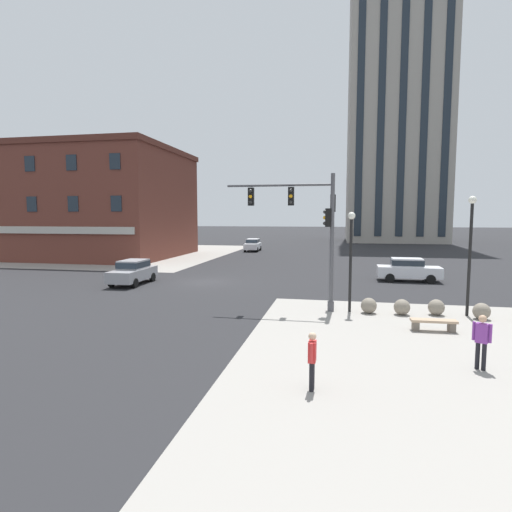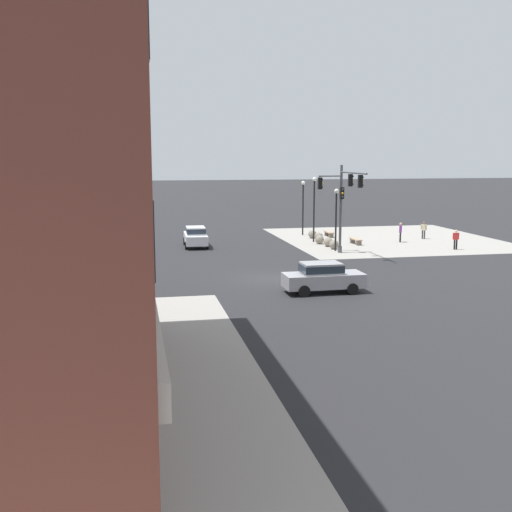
% 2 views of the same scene
% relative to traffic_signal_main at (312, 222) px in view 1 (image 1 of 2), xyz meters
% --- Properties ---
extents(ground_plane, '(320.00, 320.00, 0.00)m').
position_rel_traffic_signal_main_xyz_m(ground_plane, '(-8.11, 7.37, -4.43)').
color(ground_plane, '#262628').
extents(sidewalk_far_corner, '(32.00, 32.00, 0.02)m').
position_rel_traffic_signal_main_xyz_m(sidewalk_far_corner, '(-28.11, 27.37, -4.43)').
color(sidewalk_far_corner, gray).
rests_on(sidewalk_far_corner, ground).
extents(traffic_signal_main, '(5.42, 2.09, 6.78)m').
position_rel_traffic_signal_main_xyz_m(traffic_signal_main, '(0.00, 0.00, 0.00)').
color(traffic_signal_main, '#4C4C51').
rests_on(traffic_signal_main, ground).
extents(bollard_sphere_curb_a, '(0.76, 0.76, 0.76)m').
position_rel_traffic_signal_main_xyz_m(bollard_sphere_curb_a, '(2.80, -0.32, -4.05)').
color(bollard_sphere_curb_a, gray).
rests_on(bollard_sphere_curb_a, ground).
extents(bollard_sphere_curb_b, '(0.76, 0.76, 0.76)m').
position_rel_traffic_signal_main_xyz_m(bollard_sphere_curb_b, '(4.33, -0.36, -4.05)').
color(bollard_sphere_curb_b, gray).
rests_on(bollard_sphere_curb_b, ground).
extents(bollard_sphere_curb_c, '(0.76, 0.76, 0.76)m').
position_rel_traffic_signal_main_xyz_m(bollard_sphere_curb_c, '(5.94, -0.09, -4.05)').
color(bollard_sphere_curb_c, gray).
rests_on(bollard_sphere_curb_c, ground).
extents(bollard_sphere_curb_d, '(0.76, 0.76, 0.76)m').
position_rel_traffic_signal_main_xyz_m(bollard_sphere_curb_d, '(7.78, -0.56, -4.05)').
color(bollard_sphere_curb_d, gray).
rests_on(bollard_sphere_curb_d, ground).
extents(bench_near_signal, '(1.81, 0.53, 0.49)m').
position_rel_traffic_signal_main_xyz_m(bench_near_signal, '(5.18, -3.07, -4.10)').
color(bench_near_signal, tan).
rests_on(bench_near_signal, ground).
extents(pedestrian_near_bench, '(0.22, 0.55, 1.61)m').
position_rel_traffic_signal_main_xyz_m(pedestrian_near_bench, '(0.63, -9.83, -3.51)').
color(pedestrian_near_bench, black).
rests_on(pedestrian_near_bench, ground).
extents(pedestrian_at_curb, '(0.49, 0.34, 1.72)m').
position_rel_traffic_signal_main_xyz_m(pedestrian_at_curb, '(5.62, -7.33, -3.44)').
color(pedestrian_at_curb, black).
rests_on(pedestrian_at_curb, ground).
extents(street_lamp_corner_near, '(0.36, 0.36, 4.91)m').
position_rel_traffic_signal_main_xyz_m(street_lamp_corner_near, '(1.89, -0.15, -1.31)').
color(street_lamp_corner_near, black).
rests_on(street_lamp_corner_near, ground).
extents(street_lamp_mid_sidewalk, '(0.36, 0.36, 5.64)m').
position_rel_traffic_signal_main_xyz_m(street_lamp_mid_sidewalk, '(7.33, 0.03, -0.91)').
color(street_lamp_mid_sidewalk, black).
rests_on(street_lamp_mid_sidewalk, ground).
extents(car_main_northbound_near, '(1.94, 4.42, 1.68)m').
position_rel_traffic_signal_main_xyz_m(car_main_northbound_near, '(-12.65, 5.46, -3.51)').
color(car_main_northbound_near, '#99999E').
rests_on(car_main_northbound_near, ground).
extents(car_main_southbound_near, '(4.46, 2.01, 1.68)m').
position_rel_traffic_signal_main_xyz_m(car_main_southbound_near, '(6.32, 10.49, -3.51)').
color(car_main_southbound_near, silver).
rests_on(car_main_southbound_near, ground).
extents(car_main_southbound_far, '(2.01, 4.46, 1.68)m').
position_rel_traffic_signal_main_xyz_m(car_main_southbound_far, '(-9.95, 33.73, -3.51)').
color(car_main_southbound_far, silver).
rests_on(car_main_southbound_far, ground).
extents(storefront_block_near_corner, '(18.65, 16.95, 12.41)m').
position_rel_traffic_signal_main_xyz_m(storefront_block_near_corner, '(-26.25, 23.63, 1.79)').
color(storefront_block_near_corner, brown).
rests_on(storefront_block_near_corner, ground).
extents(residential_tower_skyline_right, '(17.50, 16.72, 65.01)m').
position_rel_traffic_signal_main_xyz_m(residential_tower_skyline_right, '(11.51, 61.22, 28.10)').
color(residential_tower_skyline_right, '#9E998E').
rests_on(residential_tower_skyline_right, ground).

